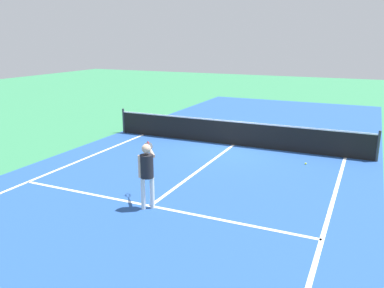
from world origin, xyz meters
name	(u,v)px	position (x,y,z in m)	size (l,w,h in m)	color
ground_plane	(233,145)	(0.00, 0.00, 0.00)	(60.00, 60.00, 0.00)	#337F51
court_surface_inbounds	(233,145)	(0.00, 0.00, 0.00)	(10.62, 24.40, 0.00)	#234C93
line_sideline_left	(40,177)	(-4.11, -5.95, 0.00)	(0.10, 11.89, 0.01)	white
line_sideline_right	(324,230)	(4.11, -5.95, 0.00)	(0.10, 11.89, 0.01)	white
line_service_near	(150,206)	(0.00, -6.40, 0.00)	(8.22, 0.10, 0.01)	white
line_center_service	(201,169)	(0.00, -3.20, 0.00)	(0.10, 6.40, 0.01)	white
net	(234,133)	(0.00, 0.00, 0.49)	(10.30, 0.09, 1.07)	#33383D
player_near	(147,169)	(0.01, -6.52, 1.02)	(0.70, 1.08, 1.64)	white
tennis_ball_near_net	(306,164)	(2.97, -1.36, 0.03)	(0.07, 0.07, 0.07)	#CCE033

